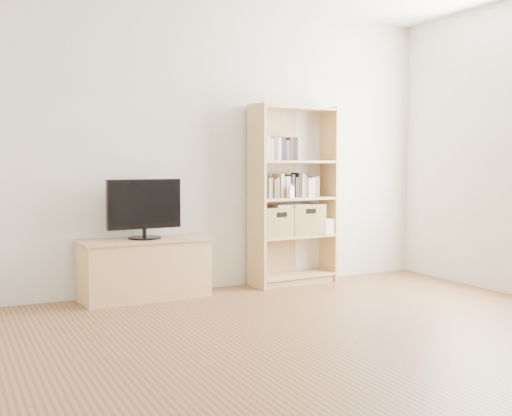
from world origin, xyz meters
TOP-DOWN VIEW (x-y plane):
  - floor at (0.00, 0.00)m, footprint 4.50×5.00m
  - back_wall at (0.00, 2.50)m, footprint 4.50×0.02m
  - tv_stand at (-0.72, 2.30)m, footprint 1.11×0.48m
  - bookshelf at (0.76, 2.35)m, footprint 0.88×0.39m
  - television at (-0.72, 2.30)m, footprint 0.65×0.11m
  - books_row_mid at (0.76, 2.37)m, footprint 0.82×0.20m
  - books_row_upper at (0.57, 2.35)m, footprint 0.40×0.20m
  - baby_monitor at (0.68, 2.24)m, footprint 0.06×0.05m
  - basket_left at (0.54, 2.32)m, footprint 0.36×0.31m
  - basket_right at (0.87, 2.35)m, footprint 0.37×0.31m
  - laptop at (0.71, 2.33)m, footprint 0.34×0.25m
  - magazine_stack at (1.06, 2.37)m, footprint 0.21×0.29m

SIDE VIEW (x-z plane):
  - floor at x=0.00m, z-range -0.01..0.01m
  - tv_stand at x=-0.72m, z-range 0.00..0.49m
  - magazine_stack at x=1.06m, z-range 0.48..0.60m
  - basket_left at x=0.54m, z-range 0.48..0.75m
  - basket_right at x=0.87m, z-range 0.48..0.77m
  - laptop at x=0.71m, z-range 0.75..0.77m
  - television at x=-0.72m, z-range 0.52..1.03m
  - bookshelf at x=0.76m, z-range 0.00..1.71m
  - baby_monitor at x=0.68m, z-range 0.84..0.94m
  - books_row_mid at x=0.76m, z-range 0.84..1.05m
  - books_row_upper at x=0.57m, z-range 1.19..1.39m
  - back_wall at x=0.00m, z-range 0.00..2.60m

